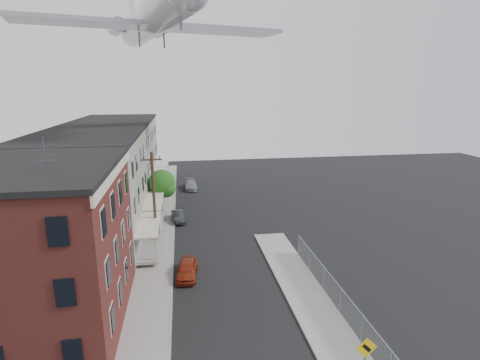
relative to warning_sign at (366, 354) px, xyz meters
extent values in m
cube|color=gray|center=(-11.10, 25.03, -1.82)|extent=(3.00, 62.00, 0.12)
cube|color=gray|center=(-0.10, 7.03, -1.82)|extent=(3.00, 26.00, 0.12)
cube|color=gray|center=(-9.65, 25.03, -1.81)|extent=(0.15, 62.00, 0.14)
cube|color=gray|center=(-1.55, 7.03, -1.81)|extent=(0.15, 26.00, 0.14)
cube|color=#361411|center=(-17.60, 8.03, 3.12)|extent=(10.00, 12.00, 10.00)
cube|color=black|center=(-17.60, 8.03, 8.27)|extent=(10.30, 12.30, 0.30)
cube|color=beige|center=(-12.52, 8.03, 7.82)|extent=(0.16, 12.20, 0.60)
cylinder|color=#515156|center=(-15.60, 6.03, 9.27)|extent=(0.04, 0.04, 2.00)
cube|color=slate|center=(-17.60, 17.53, 3.12)|extent=(10.00, 7.00, 10.00)
cube|color=black|center=(-17.60, 17.53, 8.27)|extent=(10.25, 7.00, 0.30)
cube|color=gray|center=(-11.70, 17.53, -1.33)|extent=(1.80, 6.40, 0.25)
cube|color=beige|center=(-11.70, 17.53, 0.87)|extent=(1.90, 6.50, 0.15)
cube|color=gray|center=(-17.60, 24.53, 3.12)|extent=(10.00, 7.00, 10.00)
cube|color=black|center=(-17.60, 24.53, 8.27)|extent=(10.25, 7.00, 0.30)
cube|color=gray|center=(-11.70, 24.53, -1.33)|extent=(1.80, 6.40, 0.25)
cube|color=beige|center=(-11.70, 24.53, 0.87)|extent=(1.90, 6.50, 0.15)
cube|color=slate|center=(-17.60, 31.53, 3.12)|extent=(10.00, 7.00, 10.00)
cube|color=black|center=(-17.60, 31.53, 8.27)|extent=(10.25, 7.00, 0.30)
cube|color=gray|center=(-11.70, 31.53, -1.33)|extent=(1.80, 6.40, 0.25)
cube|color=beige|center=(-11.70, 31.53, 0.87)|extent=(1.90, 6.50, 0.15)
cube|color=gray|center=(-17.60, 38.53, 3.12)|extent=(10.00, 7.00, 10.00)
cube|color=black|center=(-17.60, 38.53, 8.27)|extent=(10.25, 7.00, 0.30)
cube|color=gray|center=(-11.70, 38.53, -1.33)|extent=(1.80, 6.40, 0.25)
cube|color=beige|center=(-11.70, 38.53, 0.87)|extent=(1.90, 6.50, 0.15)
cube|color=slate|center=(-17.60, 45.53, 3.12)|extent=(10.00, 7.00, 10.00)
cube|color=black|center=(-17.60, 45.53, 8.27)|extent=(10.25, 7.00, 0.30)
cube|color=gray|center=(-11.70, 45.53, -1.33)|extent=(1.80, 6.40, 0.25)
cube|color=beige|center=(-11.70, 45.53, 0.87)|extent=(1.90, 6.50, 0.15)
cylinder|color=gray|center=(1.40, 3.03, -0.93)|extent=(0.06, 0.06, 1.90)
cylinder|color=gray|center=(1.40, 6.03, -0.93)|extent=(0.06, 0.06, 1.90)
cylinder|color=gray|center=(1.40, 9.03, -0.93)|extent=(0.06, 0.06, 1.90)
cylinder|color=gray|center=(1.40, 12.03, -0.93)|extent=(0.06, 0.06, 1.90)
cylinder|color=gray|center=(1.40, 15.03, -0.93)|extent=(0.06, 0.06, 1.90)
cube|color=gray|center=(1.40, 6.03, -0.03)|extent=(0.04, 18.00, 0.04)
cube|color=gray|center=(1.40, 6.03, -0.93)|extent=(0.02, 18.00, 1.80)
cube|color=yellow|center=(0.00, -0.01, 0.37)|extent=(1.10, 0.03, 1.10)
cube|color=black|center=(0.00, -0.03, 0.37)|extent=(0.52, 0.02, 0.52)
cylinder|color=black|center=(-11.20, 19.03, 2.62)|extent=(0.26, 0.26, 9.00)
cube|color=black|center=(-11.20, 19.03, 6.42)|extent=(1.80, 0.12, 0.12)
cylinder|color=black|center=(-11.90, 19.03, 6.62)|extent=(0.08, 0.08, 0.25)
cylinder|color=black|center=(-10.50, 19.03, 6.62)|extent=(0.08, 0.08, 0.25)
cylinder|color=black|center=(-11.00, 29.03, -0.68)|extent=(0.24, 0.24, 2.40)
sphere|color=#194913|center=(-11.00, 29.03, 1.72)|extent=(3.20, 3.20, 3.20)
sphere|color=#194913|center=(-10.50, 28.73, 1.16)|extent=(2.24, 2.24, 2.24)
imported|color=maroon|center=(-8.48, 12.70, -1.23)|extent=(1.92, 3.96, 1.30)
imported|color=black|center=(-9.20, 25.52, -1.31)|extent=(1.66, 3.59, 1.14)
imported|color=gray|center=(-7.40, 39.00, -1.25)|extent=(1.86, 4.37, 1.26)
cylinder|color=white|center=(-10.96, 27.64, 19.65)|extent=(9.94, 26.24, 3.49)
cone|color=white|center=(-14.24, 40.32, 19.65)|extent=(4.20, 4.04, 3.49)
cube|color=#939399|center=(-10.55, 26.06, 18.56)|extent=(26.51, 11.00, 0.38)
cylinder|color=#939399|center=(-15.82, 35.97, 19.87)|extent=(2.78, 4.66, 1.75)
cylinder|color=#939399|center=(-10.74, 37.28, 19.87)|extent=(2.78, 4.66, 1.75)
cube|color=white|center=(-14.10, 39.79, 22.71)|extent=(1.30, 4.08, 6.11)
cylinder|color=#515156|center=(-8.22, 17.07, 17.69)|extent=(0.17, 0.17, 1.31)
camera|label=1|loc=(-8.56, -14.55, 12.72)|focal=28.00mm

